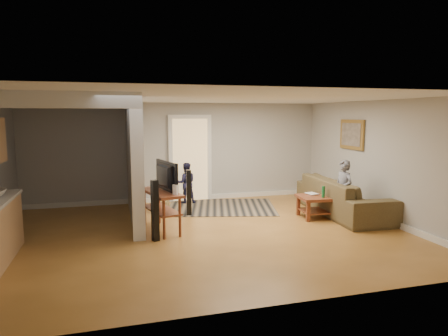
% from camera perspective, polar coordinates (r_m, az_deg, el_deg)
% --- Properties ---
extents(ground, '(7.50, 7.50, 0.00)m').
position_cam_1_polar(ground, '(7.56, -2.77, -9.31)').
color(ground, brown).
rests_on(ground, ground).
extents(room_shell, '(7.54, 6.02, 2.52)m').
position_cam_1_polar(room_shell, '(7.53, -11.51, 1.82)').
color(room_shell, '#B2B0AB').
rests_on(room_shell, ground).
extents(area_rug, '(2.89, 2.40, 0.01)m').
position_cam_1_polar(area_rug, '(9.61, -0.37, -5.58)').
color(area_rug, black).
rests_on(area_rug, ground).
extents(sofa, '(1.23, 2.79, 0.80)m').
position_cam_1_polar(sofa, '(9.36, 16.54, -6.29)').
color(sofa, '#4A3A25').
rests_on(sofa, ground).
extents(coffee_table, '(1.27, 0.81, 0.71)m').
position_cam_1_polar(coffee_table, '(8.91, 14.53, -4.49)').
color(coffee_table, maroon).
rests_on(coffee_table, ground).
extents(tv_console, '(0.74, 1.30, 1.05)m').
position_cam_1_polar(tv_console, '(7.64, -8.87, -3.79)').
color(tv_console, maroon).
rests_on(tv_console, ground).
extents(speaker_left, '(0.14, 0.14, 1.08)m').
position_cam_1_polar(speaker_left, '(7.08, -9.83, -6.05)').
color(speaker_left, black).
rests_on(speaker_left, ground).
extents(speaker_right, '(0.11, 0.11, 1.01)m').
position_cam_1_polar(speaker_right, '(8.76, -5.04, -3.56)').
color(speaker_right, black).
rests_on(speaker_right, ground).
extents(toy_basket, '(0.41, 0.41, 0.36)m').
position_cam_1_polar(toy_basket, '(9.29, -9.13, -5.22)').
color(toy_basket, olive).
rests_on(toy_basket, ground).
extents(child, '(0.38, 0.51, 1.27)m').
position_cam_1_polar(child, '(8.82, 16.50, -7.13)').
color(child, slate).
rests_on(child, ground).
extents(toddler, '(0.52, 0.42, 1.02)m').
position_cam_1_polar(toddler, '(10.11, -5.42, -4.99)').
color(toddler, '#1F1F41').
rests_on(toddler, ground).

